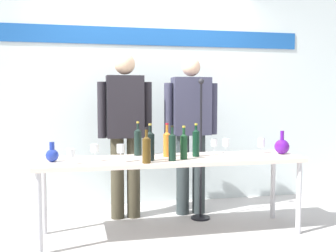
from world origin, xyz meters
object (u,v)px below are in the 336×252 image
(wine_bottle_0, at_px, (138,141))
(wine_bottle_4, at_px, (196,142))
(wine_bottle_5, at_px, (172,146))
(wine_glass_right_1, at_px, (214,143))
(decanter_blue_right, at_px, (282,146))
(presenter_left, at_px, (125,125))
(wine_glass_left_1, at_px, (121,149))
(wine_bottle_1, at_px, (167,143))
(wine_glass_right_2, at_px, (226,143))
(presenter_right, at_px, (191,126))
(wine_bottle_2, at_px, (146,148))
(microphone_stand, at_px, (201,173))
(wine_bottle_6, at_px, (150,145))
(display_table, at_px, (172,164))
(wine_glass_left_0, at_px, (95,148))
(wine_glass_left_2, at_px, (71,153))
(wine_bottle_3, at_px, (184,145))
(decanter_blue_left, at_px, (52,155))
(wine_glass_right_0, at_px, (261,143))

(wine_bottle_0, xyz_separation_m, wine_bottle_4, (0.53, -0.19, -0.00))
(wine_bottle_5, distance_m, wine_glass_right_1, 0.62)
(decanter_blue_right, relative_size, presenter_left, 0.13)
(wine_bottle_0, height_order, wine_bottle_5, wine_bottle_0)
(wine_bottle_4, height_order, wine_glass_left_1, wine_bottle_4)
(presenter_left, relative_size, wine_bottle_1, 5.44)
(wine_bottle_0, xyz_separation_m, wine_glass_left_1, (-0.20, -0.37, -0.02))
(wine_bottle_4, xyz_separation_m, wine_glass_right_2, (0.37, 0.18, -0.04))
(presenter_right, xyz_separation_m, wine_glass_right_2, (0.25, -0.40, -0.15))
(wine_bottle_2, bearing_deg, wine_bottle_0, 90.54)
(wine_glass_right_1, distance_m, microphone_stand, 0.41)
(wine_bottle_6, bearing_deg, display_table, 29.22)
(presenter_left, height_order, microphone_stand, presenter_left)
(presenter_right, xyz_separation_m, wine_bottle_2, (-0.64, -0.86, -0.12))
(wine_bottle_0, relative_size, wine_glass_left_0, 2.16)
(wine_bottle_6, distance_m, wine_glass_left_2, 0.69)
(wine_bottle_3, bearing_deg, wine_glass_right_1, 36.85)
(presenter_left, distance_m, presenter_right, 0.72)
(presenter_left, distance_m, wine_glass_left_1, 0.79)
(decanter_blue_left, distance_m, wine_bottle_2, 0.83)
(wine_glass_left_0, distance_m, wine_glass_right_0, 1.66)
(wine_bottle_6, relative_size, wine_glass_right_2, 2.27)
(presenter_right, height_order, wine_glass_right_1, presenter_right)
(wine_bottle_4, xyz_separation_m, wine_glass_left_0, (-0.95, -0.08, -0.03))
(wine_bottle_0, relative_size, wine_bottle_4, 1.04)
(wine_bottle_5, distance_m, wine_glass_right_2, 0.75)
(wine_bottle_1, height_order, wine_bottle_5, wine_bottle_1)
(presenter_left, bearing_deg, wine_glass_left_2, -125.28)
(wine_glass_left_0, bearing_deg, display_table, 3.94)
(wine_bottle_2, distance_m, wine_glass_left_2, 0.64)
(presenter_left, xyz_separation_m, wine_glass_left_2, (-0.55, -0.78, -0.17))
(wine_bottle_3, bearing_deg, wine_glass_right_2, 31.24)
(display_table, bearing_deg, decanter_blue_left, 179.86)
(wine_bottle_1, height_order, microphone_stand, microphone_stand)
(decanter_blue_right, bearing_deg, presenter_left, 157.72)
(wine_bottle_3, distance_m, wine_glass_left_0, 0.79)
(wine_glass_right_0, bearing_deg, wine_glass_right_1, 171.29)
(presenter_right, bearing_deg, wine_glass_left_2, -148.52)
(wine_bottle_5, xyz_separation_m, wine_glass_left_0, (-0.67, 0.13, -0.02))
(decanter_blue_left, xyz_separation_m, presenter_right, (1.43, 0.61, 0.19))
(decanter_blue_right, xyz_separation_m, wine_glass_left_0, (-1.82, -0.05, 0.04))
(decanter_blue_left, height_order, wine_bottle_2, wine_bottle_2)
(wine_glass_right_2, bearing_deg, wine_bottle_5, -149.57)
(display_table, relative_size, wine_bottle_2, 8.01)
(wine_bottle_2, bearing_deg, wine_bottle_5, 17.04)
(wine_bottle_6, relative_size, microphone_stand, 0.22)
(decanter_blue_right, xyz_separation_m, wine_bottle_0, (-1.40, 0.21, 0.06))
(decanter_blue_right, height_order, wine_glass_right_0, decanter_blue_right)
(wine_bottle_1, xyz_separation_m, wine_bottle_2, (-0.25, -0.33, -0.00))
(wine_bottle_2, relative_size, wine_glass_left_1, 1.93)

